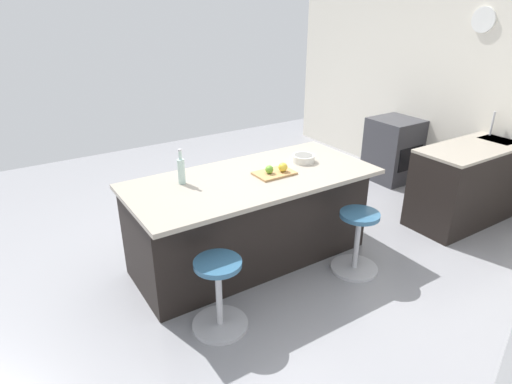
# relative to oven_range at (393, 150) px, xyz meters

# --- Properties ---
(ground_plane) EXTENTS (7.63, 7.63, 0.00)m
(ground_plane) POSITION_rel_oven_range_xyz_m (2.58, 0.52, -0.43)
(ground_plane) COLOR gray
(interior_partition_left) EXTENTS (0.15, 5.73, 2.92)m
(interior_partition_left) POSITION_rel_oven_range_xyz_m (-0.35, 0.52, 1.03)
(interior_partition_left) COLOR silver
(interior_partition_left) RESTS_ON ground_plane
(sink_cabinet) EXTENTS (1.92, 0.60, 1.17)m
(sink_cabinet) POSITION_rel_oven_range_xyz_m (-0.00, 1.31, 0.02)
(sink_cabinet) COLOR black
(sink_cabinet) RESTS_ON ground_plane
(oven_range) EXTENTS (0.60, 0.61, 0.86)m
(oven_range) POSITION_rel_oven_range_xyz_m (0.00, 0.00, 0.00)
(oven_range) COLOR #38383D
(oven_range) RESTS_ON ground_plane
(kitchen_island) EXTENTS (2.28, 1.04, 0.89)m
(kitchen_island) POSITION_rel_oven_range_xyz_m (2.77, 0.69, 0.02)
(kitchen_island) COLOR black
(kitchen_island) RESTS_ON ground_plane
(stool_by_window) EXTENTS (0.44, 0.44, 0.60)m
(stool_by_window) POSITION_rel_oven_range_xyz_m (2.05, 1.39, -0.15)
(stool_by_window) COLOR #B7B7BC
(stool_by_window) RESTS_ON ground_plane
(stool_middle) EXTENTS (0.44, 0.44, 0.60)m
(stool_middle) POSITION_rel_oven_range_xyz_m (3.49, 1.39, -0.15)
(stool_middle) COLOR #B7B7BC
(stool_middle) RESTS_ON ground_plane
(cutting_board) EXTENTS (0.36, 0.24, 0.02)m
(cutting_board) POSITION_rel_oven_range_xyz_m (2.58, 0.79, 0.47)
(cutting_board) COLOR tan
(cutting_board) RESTS_ON kitchen_island
(apple_yellow) EXTENTS (0.08, 0.08, 0.08)m
(apple_yellow) POSITION_rel_oven_range_xyz_m (2.50, 0.82, 0.52)
(apple_yellow) COLOR gold
(apple_yellow) RESTS_ON cutting_board
(apple_green) EXTENTS (0.07, 0.07, 0.07)m
(apple_green) POSITION_rel_oven_range_xyz_m (2.63, 0.79, 0.51)
(apple_green) COLOR #609E2D
(apple_green) RESTS_ON cutting_board
(water_bottle) EXTENTS (0.06, 0.06, 0.31)m
(water_bottle) POSITION_rel_oven_range_xyz_m (3.37, 0.54, 0.58)
(water_bottle) COLOR silver
(water_bottle) RESTS_ON kitchen_island
(fruit_bowl) EXTENTS (0.22, 0.22, 0.07)m
(fruit_bowl) POSITION_rel_oven_range_xyz_m (2.15, 0.68, 0.50)
(fruit_bowl) COLOR silver
(fruit_bowl) RESTS_ON kitchen_island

